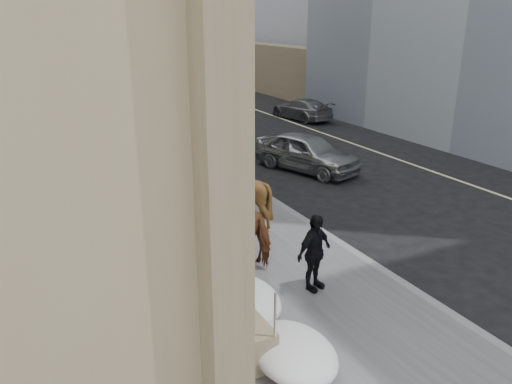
# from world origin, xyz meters

# --- Properties ---
(ground) EXTENTS (140.00, 140.00, 0.00)m
(ground) POSITION_xyz_m (0.00, 0.00, 0.00)
(ground) COLOR black
(ground) RESTS_ON ground
(sidewalk) EXTENTS (5.00, 80.00, 0.12)m
(sidewalk) POSITION_xyz_m (0.00, 10.00, 0.06)
(sidewalk) COLOR #4A494C
(sidewalk) RESTS_ON ground
(curb) EXTENTS (0.24, 80.00, 0.12)m
(curb) POSITION_xyz_m (2.62, 10.00, 0.06)
(curb) COLOR slate
(curb) RESTS_ON ground
(lane_line) EXTENTS (0.15, 70.00, 0.01)m
(lane_line) POSITION_xyz_m (10.50, 10.00, 0.01)
(lane_line) COLOR #BFB78C
(lane_line) RESTS_ON ground
(far_podium) EXTENTS (2.00, 80.00, 4.00)m
(far_podium) POSITION_xyz_m (15.50, 10.00, 2.00)
(far_podium) COLOR #73624A
(far_podium) RESTS_ON ground
(streetlight_mid) EXTENTS (1.71, 0.24, 8.00)m
(streetlight_mid) POSITION_xyz_m (2.74, 14.00, 4.58)
(streetlight_mid) COLOR #2D2D30
(streetlight_mid) RESTS_ON ground
(streetlight_far) EXTENTS (1.71, 0.24, 8.00)m
(streetlight_far) POSITION_xyz_m (2.74, 34.00, 4.58)
(streetlight_far) COLOR #2D2D30
(streetlight_far) RESTS_ON ground
(traffic_signal) EXTENTS (4.10, 0.22, 6.00)m
(traffic_signal) POSITION_xyz_m (2.07, 22.00, 4.00)
(traffic_signal) COLOR #2D2D30
(traffic_signal) RESTS_ON ground
(snow_bank) EXTENTS (1.70, 18.10, 0.76)m
(snow_bank) POSITION_xyz_m (-1.42, 8.11, 0.47)
(snow_bank) COLOR #B8BBBF
(snow_bank) RESTS_ON sidewalk
(mounted_horse_left) EXTENTS (1.61, 2.48, 2.63)m
(mounted_horse_left) POSITION_xyz_m (-0.10, 2.61, 1.16)
(mounted_horse_left) COLOR #542D19
(mounted_horse_left) RESTS_ON sidewalk
(mounted_horse_right) EXTENTS (1.95, 2.13, 2.71)m
(mounted_horse_right) POSITION_xyz_m (0.30, 4.35, 1.27)
(mounted_horse_right) COLOR #472D14
(mounted_horse_right) RESTS_ON sidewalk
(pedestrian) EXTENTS (1.20, 0.77, 1.90)m
(pedestrian) POSITION_xyz_m (0.49, 0.19, 1.07)
(pedestrian) COLOR black
(pedestrian) RESTS_ON sidewalk
(car_silver) EXTENTS (3.39, 5.15, 1.63)m
(car_silver) POSITION_xyz_m (5.79, 8.77, 0.81)
(car_silver) COLOR #969A9D
(car_silver) RESTS_ON ground
(car_grey) EXTENTS (2.48, 4.77, 1.32)m
(car_grey) POSITION_xyz_m (11.55, 18.33, 0.66)
(car_grey) COLOR slate
(car_grey) RESTS_ON ground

